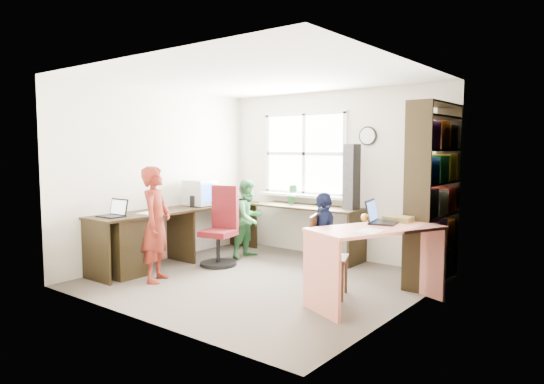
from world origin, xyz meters
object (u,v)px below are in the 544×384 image
at_px(l_desk, 168,235).
at_px(wooden_chair, 323,252).
at_px(right_desk, 376,248).
at_px(cd_tower, 352,177).
at_px(potted_plant, 292,194).
at_px(person_green, 249,218).
at_px(person_red, 156,224).
at_px(laptop_right, 379,218).
at_px(bookshelf, 433,198).
at_px(laptop_left, 114,212).
at_px(crt_monitor, 200,193).
at_px(person_navy, 324,241).
at_px(swivel_chair, 221,231).

distance_m(l_desk, wooden_chair, 2.23).
height_order(right_desk, cd_tower, cd_tower).
xyz_separation_m(potted_plant, person_green, (-0.36, -0.58, -0.33)).
bearing_deg(person_green, person_red, 178.51).
relative_size(laptop_right, person_green, 0.37).
distance_m(bookshelf, cd_tower, 1.26).
bearing_deg(cd_tower, person_red, -110.23).
bearing_deg(l_desk, person_green, 72.37).
distance_m(laptop_left, person_green, 1.94).
bearing_deg(wooden_chair, person_red, 178.90).
distance_m(crt_monitor, person_navy, 2.33).
bearing_deg(swivel_chair, potted_plant, 58.76).
xyz_separation_m(laptop_left, potted_plant, (0.94, 2.42, 0.10)).
height_order(bookshelf, cd_tower, bookshelf).
relative_size(wooden_chair, person_green, 0.77).
height_order(crt_monitor, potted_plant, crt_monitor).
xyz_separation_m(bookshelf, person_green, (-2.58, -0.29, -0.44)).
xyz_separation_m(crt_monitor, potted_plant, (0.92, 1.01, -0.04)).
bearing_deg(bookshelf, l_desk, -153.57).
xyz_separation_m(laptop_left, person_green, (0.58, 1.84, -0.23)).
bearing_deg(person_red, l_desk, 6.04).
xyz_separation_m(l_desk, laptop_left, (-0.21, -0.66, 0.34)).
bearing_deg(bookshelf, swivel_chair, -161.45).
relative_size(cd_tower, person_green, 0.79).
height_order(swivel_chair, person_green, person_green).
relative_size(l_desk, potted_plant, 9.94).
xyz_separation_m(swivel_chair, potted_plant, (0.37, 1.15, 0.44)).
distance_m(l_desk, laptop_right, 2.79).
xyz_separation_m(cd_tower, person_green, (-1.37, -0.56, -0.63)).
bearing_deg(person_red, person_navy, -91.99).
bearing_deg(person_red, laptop_left, 79.34).
relative_size(swivel_chair, person_navy, 0.97).
bearing_deg(bookshelf, wooden_chair, -121.63).
relative_size(crt_monitor, person_red, 0.29).
relative_size(l_desk, crt_monitor, 7.51).
bearing_deg(l_desk, person_navy, 12.74).
bearing_deg(laptop_right, l_desk, 90.91).
height_order(swivel_chair, person_navy, person_navy).
distance_m(right_desk, bookshelf, 1.22).
xyz_separation_m(swivel_chair, laptop_right, (2.32, 0.00, 0.39)).
distance_m(laptop_right, cd_tower, 1.52).
bearing_deg(person_navy, swivel_chair, -116.62).
bearing_deg(person_navy, person_green, -134.67).
height_order(l_desk, bookshelf, bookshelf).
distance_m(bookshelf, swivel_chair, 2.78).
relative_size(bookshelf, cd_tower, 2.36).
relative_size(right_desk, potted_plant, 5.09).
height_order(wooden_chair, person_red, person_red).
height_order(l_desk, right_desk, right_desk).
xyz_separation_m(crt_monitor, laptop_left, (-0.02, -1.41, -0.14)).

